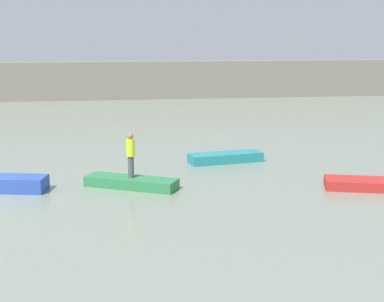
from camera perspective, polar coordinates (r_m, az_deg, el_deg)
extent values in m
cube|color=gray|center=(50.70, -14.61, 6.69)|extent=(80.00, 1.20, 3.25)
cube|color=#2B4CAD|center=(22.16, -17.70, -3.09)|extent=(2.89, 1.59, 0.54)
cube|color=#2D7F47|center=(21.70, -6.04, -3.12)|extent=(3.56, 2.47, 0.39)
cube|color=teal|center=(25.81, 3.34, -0.65)|extent=(3.43, 1.54, 0.42)
cube|color=red|center=(22.36, 16.92, -3.16)|extent=(3.25, 2.02, 0.36)
cylinder|color=#4C4C56|center=(21.55, -6.08, -1.57)|extent=(0.22, 0.22, 0.82)
cylinder|color=#D8F226|center=(21.40, -6.12, 0.33)|extent=(0.32, 0.32, 0.64)
sphere|color=#936B4C|center=(21.32, -6.14, 1.48)|extent=(0.23, 0.23, 0.23)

